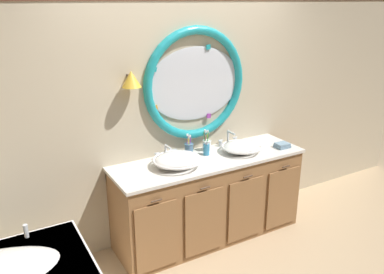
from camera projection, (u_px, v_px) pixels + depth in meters
ground_plane at (213, 252)px, 3.80m from camera, size 14.00×14.00×0.00m
back_wall_assembly at (183, 104)px, 3.84m from camera, size 6.40×0.26×2.60m
vanity_counter at (209, 198)px, 3.93m from camera, size 1.91×0.62×0.85m
sink_basin_left at (178, 160)px, 3.57m from camera, size 0.45×0.45×0.13m
sink_basin_right at (242, 147)px, 3.92m from camera, size 0.40×0.40×0.11m
faucet_set_left at (166, 153)px, 3.77m from camera, size 0.24×0.14×0.14m
faucet_set_right at (228, 139)px, 4.10m from camera, size 0.23×0.14×0.16m
toothbrush_holder_left at (189, 148)px, 3.87m from camera, size 0.09×0.09×0.20m
toothbrush_holder_right at (207, 144)px, 3.96m from camera, size 0.09×0.09×0.22m
soap_dispenser at (206, 149)px, 3.84m from camera, size 0.06×0.07×0.14m
folded_hand_towel at (282, 145)px, 4.04m from camera, size 0.14×0.12×0.05m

